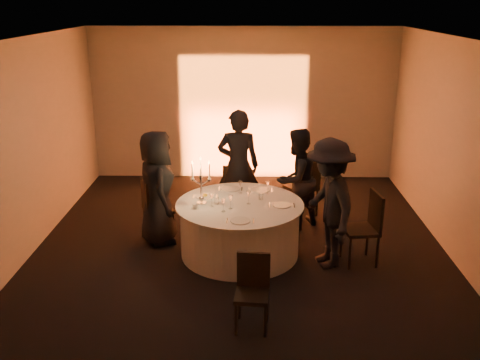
{
  "coord_description": "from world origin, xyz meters",
  "views": [
    {
      "loc": [
        0.14,
        -6.97,
        3.5
      ],
      "look_at": [
        0.0,
        0.2,
        1.05
      ],
      "focal_mm": 40.0,
      "sensor_mm": 36.0,
      "label": 1
    }
  ],
  "objects_px": {
    "chair_back_left": "(236,188)",
    "guest_back_right": "(296,179)",
    "chair_back_right": "(305,184)",
    "guest_back_left": "(238,166)",
    "chair_right": "(367,224)",
    "guest_right": "(329,204)",
    "guest_left": "(157,188)",
    "coffee_cup": "(195,206)",
    "chair_left": "(153,205)",
    "banquet_table": "(240,229)",
    "chair_front": "(253,287)",
    "candelabra": "(201,188)"
  },
  "relations": [
    {
      "from": "chair_back_left",
      "to": "guest_back_left",
      "type": "height_order",
      "value": "guest_back_left"
    },
    {
      "from": "guest_right",
      "to": "candelabra",
      "type": "height_order",
      "value": "guest_right"
    },
    {
      "from": "guest_left",
      "to": "guest_back_right",
      "type": "relative_size",
      "value": 1.06
    },
    {
      "from": "chair_front",
      "to": "guest_back_right",
      "type": "xyz_separation_m",
      "value": [
        0.69,
        2.73,
        0.34
      ]
    },
    {
      "from": "chair_back_left",
      "to": "chair_front",
      "type": "xyz_separation_m",
      "value": [
        0.27,
        -3.12,
        -0.05
      ]
    },
    {
      "from": "chair_left",
      "to": "guest_left",
      "type": "distance_m",
      "value": 0.35
    },
    {
      "from": "chair_left",
      "to": "guest_back_right",
      "type": "height_order",
      "value": "guest_back_right"
    },
    {
      "from": "guest_back_left",
      "to": "chair_right",
      "type": "bearing_deg",
      "value": 142.07
    },
    {
      "from": "chair_back_right",
      "to": "chair_right",
      "type": "height_order",
      "value": "chair_back_right"
    },
    {
      "from": "banquet_table",
      "to": "chair_right",
      "type": "bearing_deg",
      "value": -7.59
    },
    {
      "from": "chair_back_left",
      "to": "banquet_table",
      "type": "bearing_deg",
      "value": 97.29
    },
    {
      "from": "chair_left",
      "to": "guest_back_right",
      "type": "xyz_separation_m",
      "value": [
        2.19,
        0.46,
        0.27
      ]
    },
    {
      "from": "chair_back_right",
      "to": "guest_right",
      "type": "height_order",
      "value": "guest_right"
    },
    {
      "from": "guest_back_right",
      "to": "chair_back_right",
      "type": "bearing_deg",
      "value": -154.83
    },
    {
      "from": "chair_right",
      "to": "guest_left",
      "type": "xyz_separation_m",
      "value": [
        -2.96,
        0.63,
        0.28
      ]
    },
    {
      "from": "guest_back_left",
      "to": "guest_right",
      "type": "height_order",
      "value": "guest_back_left"
    },
    {
      "from": "chair_right",
      "to": "candelabra",
      "type": "bearing_deg",
      "value": -103.92
    },
    {
      "from": "banquet_table",
      "to": "guest_left",
      "type": "distance_m",
      "value": 1.37
    },
    {
      "from": "chair_back_right",
      "to": "candelabra",
      "type": "relative_size",
      "value": 1.5
    },
    {
      "from": "banquet_table",
      "to": "coffee_cup",
      "type": "relative_size",
      "value": 16.36
    },
    {
      "from": "guest_left",
      "to": "coffee_cup",
      "type": "height_order",
      "value": "guest_left"
    },
    {
      "from": "chair_left",
      "to": "guest_back_left",
      "type": "height_order",
      "value": "guest_back_left"
    },
    {
      "from": "guest_right",
      "to": "guest_left",
      "type": "bearing_deg",
      "value": -120.18
    },
    {
      "from": "chair_right",
      "to": "coffee_cup",
      "type": "height_order",
      "value": "chair_right"
    },
    {
      "from": "chair_back_right",
      "to": "banquet_table",
      "type": "bearing_deg",
      "value": 18.62
    },
    {
      "from": "chair_back_left",
      "to": "guest_left",
      "type": "relative_size",
      "value": 0.54
    },
    {
      "from": "chair_left",
      "to": "chair_front",
      "type": "height_order",
      "value": "chair_left"
    },
    {
      "from": "chair_back_left",
      "to": "coffee_cup",
      "type": "relative_size",
      "value": 8.44
    },
    {
      "from": "chair_right",
      "to": "chair_back_left",
      "type": "bearing_deg",
      "value": -139.27
    },
    {
      "from": "chair_left",
      "to": "chair_front",
      "type": "bearing_deg",
      "value": -169.42
    },
    {
      "from": "guest_back_right",
      "to": "chair_left",
      "type": "bearing_deg",
      "value": -30.1
    },
    {
      "from": "chair_back_right",
      "to": "coffee_cup",
      "type": "height_order",
      "value": "chair_back_right"
    },
    {
      "from": "banquet_table",
      "to": "chair_front",
      "type": "height_order",
      "value": "chair_front"
    },
    {
      "from": "guest_back_left",
      "to": "coffee_cup",
      "type": "distance_m",
      "value": 1.58
    },
    {
      "from": "guest_back_left",
      "to": "guest_left",
      "type": "bearing_deg",
      "value": 39.1
    },
    {
      "from": "chair_left",
      "to": "candelabra",
      "type": "xyz_separation_m",
      "value": [
        0.79,
        -0.51,
        0.47
      ]
    },
    {
      "from": "guest_back_left",
      "to": "coffee_cup",
      "type": "bearing_deg",
      "value": 71.4
    },
    {
      "from": "chair_right",
      "to": "guest_left",
      "type": "distance_m",
      "value": 3.04
    },
    {
      "from": "chair_right",
      "to": "guest_right",
      "type": "xyz_separation_m",
      "value": [
        -0.54,
        -0.07,
        0.32
      ]
    },
    {
      "from": "chair_back_left",
      "to": "guest_right",
      "type": "height_order",
      "value": "guest_right"
    },
    {
      "from": "banquet_table",
      "to": "chair_front",
      "type": "distance_m",
      "value": 1.78
    },
    {
      "from": "guest_left",
      "to": "guest_back_right",
      "type": "height_order",
      "value": "guest_left"
    },
    {
      "from": "chair_left",
      "to": "candelabra",
      "type": "distance_m",
      "value": 1.05
    },
    {
      "from": "chair_back_left",
      "to": "guest_back_right",
      "type": "distance_m",
      "value": 1.08
    },
    {
      "from": "guest_back_left",
      "to": "chair_back_right",
      "type": "bearing_deg",
      "value": -171.84
    },
    {
      "from": "guest_left",
      "to": "coffee_cup",
      "type": "distance_m",
      "value": 0.85
    },
    {
      "from": "chair_back_left",
      "to": "chair_back_right",
      "type": "distance_m",
      "value": 1.14
    },
    {
      "from": "chair_front",
      "to": "guest_back_right",
      "type": "relative_size",
      "value": 0.52
    },
    {
      "from": "guest_back_left",
      "to": "candelabra",
      "type": "height_order",
      "value": "guest_back_left"
    },
    {
      "from": "guest_back_right",
      "to": "coffee_cup",
      "type": "relative_size",
      "value": 14.7
    }
  ]
}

